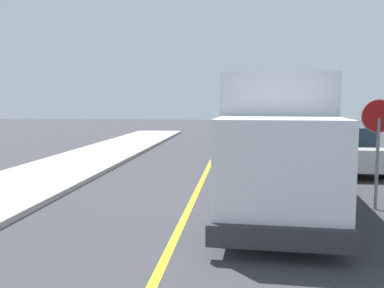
{
  "coord_description": "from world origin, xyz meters",
  "views": [
    {
      "loc": [
        1.2,
        -1.32,
        2.59
      ],
      "look_at": [
        -0.12,
        10.57,
        1.4
      ],
      "focal_mm": 39.95,
      "sensor_mm": 36.0,
      "label": 1
    }
  ],
  "objects": [
    {
      "name": "centre_line_yellow",
      "position": [
        0.0,
        10.0,
        0.0
      ],
      "size": [
        0.16,
        56.0,
        0.01
      ],
      "primitive_type": "cube",
      "color": "gold",
      "rests_on": "ground"
    },
    {
      "name": "box_truck",
      "position": [
        2.08,
        9.24,
        1.77
      ],
      "size": [
        2.79,
        7.3,
        3.2
      ],
      "color": "silver",
      "rests_on": "ground"
    },
    {
      "name": "parked_car_near",
      "position": [
        2.35,
        15.57,
        0.79
      ],
      "size": [
        1.93,
        4.45,
        1.67
      ],
      "color": "silver",
      "rests_on": "ground"
    },
    {
      "name": "parked_car_mid",
      "position": [
        2.3,
        22.12,
        0.79
      ],
      "size": [
        1.96,
        4.46,
        1.67
      ],
      "color": "black",
      "rests_on": "ground"
    },
    {
      "name": "parked_van_across",
      "position": [
        5.2,
        14.94,
        0.79
      ],
      "size": [
        1.91,
        4.45,
        1.67
      ],
      "color": "silver",
      "rests_on": "ground"
    },
    {
      "name": "stop_sign",
      "position": [
        4.48,
        9.22,
        1.86
      ],
      "size": [
        0.8,
        0.1,
        2.65
      ],
      "color": "gray",
      "rests_on": "ground"
    }
  ]
}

